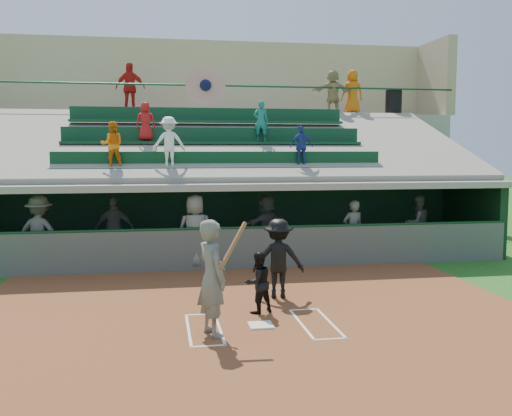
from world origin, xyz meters
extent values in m
plane|color=#1D5317|center=(0.00, 0.00, 0.00)|extent=(100.00, 100.00, 0.00)
cube|color=brown|center=(0.00, 0.50, 0.01)|extent=(11.00, 9.00, 0.02)
cube|color=white|center=(0.00, 0.00, 0.04)|extent=(0.43, 0.43, 0.03)
cube|color=white|center=(-0.75, 0.00, 0.02)|extent=(0.05, 1.80, 0.01)
cube|color=white|center=(0.75, 0.00, 0.02)|extent=(0.05, 1.80, 0.01)
cube|color=white|center=(-1.30, 0.00, 0.02)|extent=(0.05, 1.80, 0.01)
cube|color=white|center=(1.30, 0.00, 0.02)|extent=(0.05, 1.80, 0.01)
cube|color=white|center=(-1.02, 0.90, 0.02)|extent=(0.60, 0.05, 0.01)
cube|color=white|center=(1.02, 0.90, 0.02)|extent=(0.60, 0.05, 0.01)
cube|color=white|center=(-1.02, -0.90, 0.02)|extent=(0.60, 0.05, 0.01)
cube|color=silver|center=(1.02, -0.90, 0.02)|extent=(0.60, 0.05, 0.01)
cube|color=gray|center=(0.00, 6.75, 0.02)|extent=(16.00, 3.50, 0.04)
cube|color=gray|center=(0.00, 13.50, 2.30)|extent=(20.00, 3.00, 4.60)
cube|color=#525853|center=(0.00, 5.00, 0.55)|extent=(16.00, 0.06, 1.10)
cylinder|color=#133B1E|center=(0.00, 5.00, 1.12)|extent=(16.00, 0.08, 0.08)
cube|color=black|center=(0.00, 8.50, 1.10)|extent=(16.00, 0.25, 2.20)
cube|color=black|center=(8.00, 6.75, 1.10)|extent=(0.25, 3.50, 2.20)
cube|color=gray|center=(0.00, 6.75, 2.20)|extent=(16.40, 3.90, 0.18)
cube|color=gray|center=(0.00, 10.25, 1.15)|extent=(16.40, 3.50, 2.30)
cube|color=gray|center=(0.00, 11.90, 2.30)|extent=(16.40, 0.30, 4.60)
cube|color=gray|center=(0.00, 8.60, 3.45)|extent=(16.40, 6.51, 2.37)
cube|color=#0D391D|center=(0.00, 6.20, 2.65)|extent=(9.40, 0.42, 0.08)
cube|color=#0C371C|center=(0.00, 6.40, 2.91)|extent=(9.40, 0.06, 0.45)
cube|color=#0D3B1D|center=(0.00, 8.10, 3.40)|extent=(9.40, 0.42, 0.08)
cube|color=#0C3720|center=(0.00, 8.30, 3.66)|extent=(9.40, 0.06, 0.45)
cube|color=#0D3B1E|center=(0.00, 10.00, 4.15)|extent=(9.40, 0.42, 0.08)
cube|color=#0D3920|center=(0.00, 10.20, 4.41)|extent=(9.40, 0.06, 0.45)
imported|color=orange|center=(-3.03, 6.30, 3.32)|extent=(0.67, 0.55, 1.27)
imported|color=white|center=(-1.49, 6.30, 3.40)|extent=(0.97, 0.63, 1.41)
imported|color=navy|center=(2.31, 6.30, 3.29)|extent=(0.73, 0.37, 1.19)
imported|color=#AB1314|center=(-2.16, 8.20, 4.04)|extent=(0.60, 0.39, 1.21)
imported|color=#186D67|center=(1.46, 8.20, 4.08)|extent=(0.53, 0.41, 1.29)
cylinder|color=#123A24|center=(0.00, 12.00, 5.60)|extent=(20.00, 0.07, 0.07)
cylinder|color=red|center=(0.00, 11.98, 5.60)|extent=(1.50, 0.06, 1.50)
sphere|color=#0D1136|center=(0.00, 11.95, 5.60)|extent=(0.44, 0.44, 0.44)
cube|color=tan|center=(0.00, 15.00, 6.20)|extent=(20.00, 0.40, 3.20)
cube|color=tan|center=(10.00, 13.50, 6.20)|extent=(0.40, 3.00, 3.20)
imported|color=#565853|center=(-0.91, -0.34, 1.02)|extent=(0.70, 0.85, 2.00)
cylinder|color=#905C34|center=(-0.56, -0.49, 1.60)|extent=(0.56, 0.54, 0.75)
sphere|color=olive|center=(-0.78, -0.34, 1.25)|extent=(0.10, 0.10, 0.10)
imported|color=black|center=(0.09, 0.85, 0.62)|extent=(0.72, 0.65, 1.20)
imported|color=black|center=(0.72, 1.92, 0.87)|extent=(1.20, 0.83, 1.70)
cube|color=brown|center=(0.18, 8.11, 0.27)|extent=(15.35, 2.35, 0.46)
imported|color=#535551|center=(-4.89, 5.68, 1.02)|extent=(1.41, 1.03, 1.96)
imported|color=#595B56|center=(-3.06, 6.72, 0.94)|extent=(1.07, 0.46, 1.81)
imported|color=#5E615B|center=(-0.84, 5.24, 1.02)|extent=(0.97, 0.64, 1.96)
imported|color=#565954|center=(1.34, 6.67, 0.95)|extent=(1.69, 1.41, 1.82)
imported|color=#61645E|center=(3.69, 5.65, 0.89)|extent=(0.68, 0.50, 1.71)
imported|color=#5A5C57|center=(6.05, 6.51, 0.92)|extent=(0.99, 0.86, 1.76)
cylinder|color=black|center=(7.69, 12.39, 5.09)|extent=(0.66, 0.66, 0.99)
imported|color=red|center=(-2.83, 13.14, 5.58)|extent=(1.21, 0.66, 1.95)
imported|color=#D0630C|center=(5.94, 12.42, 5.49)|extent=(0.90, 0.62, 1.77)
imported|color=tan|center=(5.04, 12.14, 5.46)|extent=(1.62, 0.56, 1.73)
camera|label=1|loc=(-1.75, -9.86, 3.20)|focal=40.00mm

